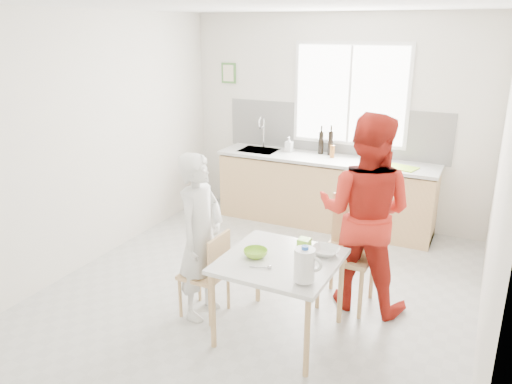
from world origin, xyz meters
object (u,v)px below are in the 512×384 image
Objects in this scene: bowl_white at (325,251)px; wine_bottle_b at (321,143)px; dining_table at (280,267)px; wine_bottle_a at (331,143)px; person_white at (201,237)px; chair_left at (209,271)px; person_red at (365,213)px; milk_jug at (305,265)px; chair_far at (350,246)px; bowl_green at (256,253)px.

wine_bottle_b is at bearing 109.45° from bowl_white.
wine_bottle_a is at bearing 99.18° from dining_table.
dining_table is at bearing -90.00° from person_white.
person_white is 1.10m from bowl_white.
wine_bottle_a is (0.25, 2.70, 0.64)m from chair_left.
person_red is at bearing -64.15° from wine_bottle_a.
milk_jug is 0.92× the size of wine_bottle_b.
person_white reaches higher than wine_bottle_a.
person_white reaches higher than dining_table.
milk_jug is 3.16m from wine_bottle_b.
dining_table is 3.15× the size of wine_bottle_b.
person_red reaches higher than dining_table.
person_red is at bearing -61.18° from wine_bottle_b.
person_red is (0.49, 0.80, 0.28)m from dining_table.
chair_far is 5.08× the size of bowl_green.
wine_bottle_a is 0.14m from wine_bottle_b.
bowl_green is at bearing -82.34° from wine_bottle_b.
bowl_white is (1.07, 0.23, -0.02)m from person_white.
bowl_white is 2.61m from wine_bottle_a.
dining_table is at bearing -80.82° from wine_bottle_a.
bowl_green is 0.72× the size of milk_jug.
person_red is at bearing 58.46° from dining_table.
bowl_white is 2.67m from wine_bottle_b.
wine_bottle_b is at bearing 97.66° from bowl_green.
wine_bottle_b is (-0.88, 2.49, 0.33)m from bowl_white.
milk_jug reaches higher than dining_table.
milk_jug is at bearing 74.56° from chair_left.
person_white is 0.57m from bowl_green.
person_red is 9.15× the size of bowl_green.
chair_far is 1.15m from milk_jug.
bowl_green is at bearing -122.09° from chair_far.
person_white is at bearing -143.54° from chair_far.
chair_far is 2.13m from wine_bottle_a.
dining_table is 0.62× the size of person_white.
person_white is at bearing 173.70° from bowl_green.
person_red reaches higher than chair_left.
wine_bottle_b is (-0.58, 2.74, 0.43)m from dining_table.
wine_bottle_b reaches higher than bowl_green.
chair_left is at bearing 164.56° from milk_jug.
dining_table is 0.40m from bowl_white.
bowl_green is at bearing -85.08° from wine_bottle_a.
chair_far reaches higher than milk_jug.
bowl_white is (-0.19, -0.56, -0.18)m from person_red.
milk_jug is 3.11m from wine_bottle_a.
bowl_green is 2.83m from wine_bottle_b.
chair_left is 2.90× the size of milk_jug.
bowl_green reaches higher than bowl_white.
wine_bottle_a is 1.07× the size of wine_bottle_b.
person_red is at bearing -7.69° from chair_far.
bowl_green is 0.63× the size of wine_bottle_a.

